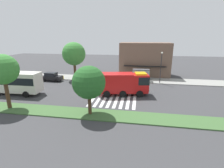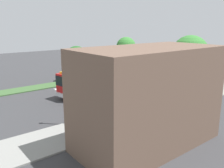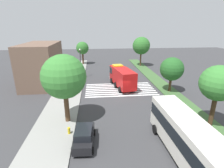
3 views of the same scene
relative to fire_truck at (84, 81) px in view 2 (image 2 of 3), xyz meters
name	(u,v)px [view 2 (image 2 of 3)]	position (x,y,z in m)	size (l,w,h in m)	color
ground_plane	(109,91)	(-3.97, 0.46, -2.05)	(120.00, 120.00, 0.00)	#38383A
sidewalk	(158,107)	(-3.97, 9.74, -1.98)	(60.00, 4.77, 0.14)	gray
median_strip	(80,81)	(-3.97, -7.94, -1.98)	(60.00, 3.00, 0.14)	#3D6033
crosswalk	(95,94)	(-1.40, 0.46, -2.04)	(6.75, 12.42, 0.01)	silver
fire_truck	(84,81)	(0.00, 0.00, 0.00)	(8.59, 4.02, 3.68)	#B71414
parked_car_mid	(192,80)	(-16.24, 6.16, -1.12)	(4.33, 2.17, 1.85)	black
transit_bus	(161,64)	(-19.01, -2.64, 0.13)	(10.95, 3.00, 3.69)	silver
bus_stop_shelter	(107,101)	(2.68, 8.70, -0.16)	(3.50, 1.40, 2.46)	#4C4C51
bench_near_shelter	(135,105)	(-1.32, 8.72, -1.46)	(1.60, 0.50, 0.90)	black
street_lamp	(70,87)	(6.53, 7.96, 1.77)	(0.36, 0.36, 6.24)	#2D2D30
storefront_building	(148,97)	(3.46, 15.07, 1.89)	(11.81, 6.71, 7.88)	brown
sidewalk_tree_far_west	(190,54)	(-11.80, 8.36, 3.59)	(4.98, 4.98, 8.02)	#513823
median_tree_far_west	(126,47)	(-14.63, -7.94, 3.20)	(3.80, 3.80, 7.07)	#47301E
median_tree_west	(77,58)	(-3.50, -7.94, 2.03)	(3.93, 3.93, 5.92)	#47301E
fire_hydrant	(195,87)	(-14.51, 7.86, -1.56)	(0.28, 0.28, 0.70)	gold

